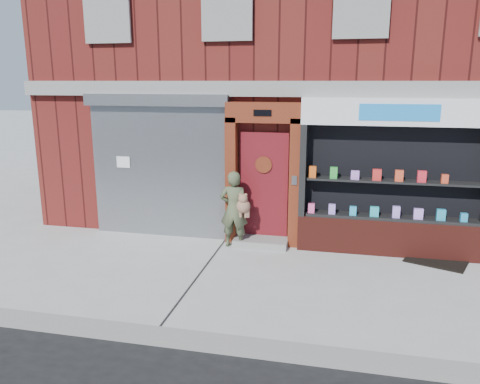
% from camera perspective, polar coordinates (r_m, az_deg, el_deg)
% --- Properties ---
extents(ground, '(80.00, 80.00, 0.00)m').
position_cam_1_polar(ground, '(8.03, 5.81, -10.96)').
color(ground, '#9E9E99').
rests_on(ground, ground).
extents(curb, '(60.00, 0.30, 0.12)m').
position_cam_1_polar(curb, '(6.12, 3.34, -18.64)').
color(curb, gray).
rests_on(curb, ground).
extents(building, '(12.00, 8.16, 8.00)m').
position_cam_1_polar(building, '(13.31, 9.38, 16.24)').
color(building, '#571613').
rests_on(building, ground).
extents(shutter_bay, '(3.10, 0.30, 3.04)m').
position_cam_1_polar(shutter_bay, '(10.07, -9.85, 4.17)').
color(shutter_bay, gray).
rests_on(shutter_bay, ground).
extents(red_door_bay, '(1.52, 0.58, 2.90)m').
position_cam_1_polar(red_door_bay, '(9.45, 2.82, 2.13)').
color(red_door_bay, '#561E0E').
rests_on(red_door_bay, ground).
extents(pharmacy_bay, '(3.50, 0.41, 3.00)m').
position_cam_1_polar(pharmacy_bay, '(9.34, 18.04, 0.82)').
color(pharmacy_bay, '#581C15').
rests_on(pharmacy_bay, ground).
extents(woman, '(0.63, 0.38, 1.57)m').
position_cam_1_polar(woman, '(9.40, -0.64, -2.07)').
color(woman, '#495336').
rests_on(woman, ground).
extents(doormat, '(1.25, 1.07, 0.03)m').
position_cam_1_polar(doormat, '(9.60, 22.80, -7.74)').
color(doormat, black).
rests_on(doormat, ground).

